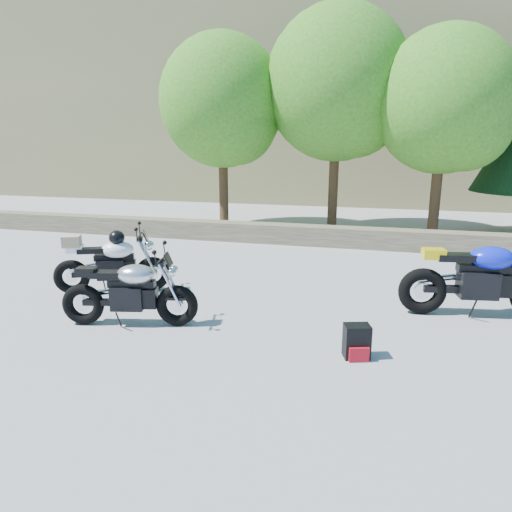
{
  "coord_description": "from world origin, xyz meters",
  "views": [
    {
      "loc": [
        2.12,
        -6.15,
        2.59
      ],
      "look_at": [
        0.2,
        1.0,
        0.75
      ],
      "focal_mm": 32.0,
      "sensor_mm": 36.0,
      "label": 1
    }
  ],
  "objects_px": {
    "white_bike": "(111,262)",
    "silver_bike": "(130,293)",
    "blue_bike": "(481,279)",
    "backpack": "(357,342)"
  },
  "relations": [
    {
      "from": "silver_bike",
      "to": "white_bike",
      "type": "xyz_separation_m",
      "value": [
        -1.11,
        1.27,
        0.06
      ]
    },
    {
      "from": "blue_bike",
      "to": "backpack",
      "type": "bearing_deg",
      "value": -140.95
    },
    {
      "from": "blue_bike",
      "to": "backpack",
      "type": "height_order",
      "value": "blue_bike"
    },
    {
      "from": "blue_bike",
      "to": "silver_bike",
      "type": "bearing_deg",
      "value": -170.18
    },
    {
      "from": "blue_bike",
      "to": "white_bike",
      "type": "bearing_deg",
      "value": 174.89
    },
    {
      "from": "white_bike",
      "to": "backpack",
      "type": "bearing_deg",
      "value": -42.98
    },
    {
      "from": "silver_bike",
      "to": "blue_bike",
      "type": "relative_size",
      "value": 0.83
    },
    {
      "from": "white_bike",
      "to": "silver_bike",
      "type": "bearing_deg",
      "value": -73.0
    },
    {
      "from": "silver_bike",
      "to": "backpack",
      "type": "xyz_separation_m",
      "value": [
        3.23,
        -0.22,
        -0.28
      ]
    },
    {
      "from": "silver_bike",
      "to": "white_bike",
      "type": "relative_size",
      "value": 1.04
    }
  ]
}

